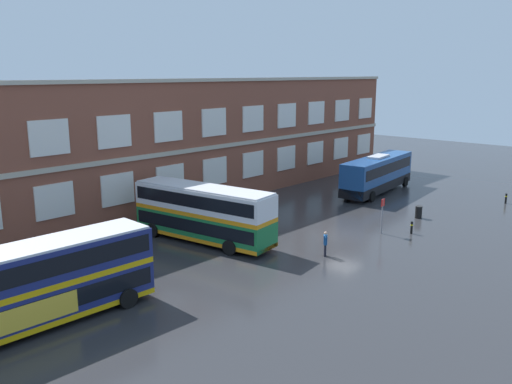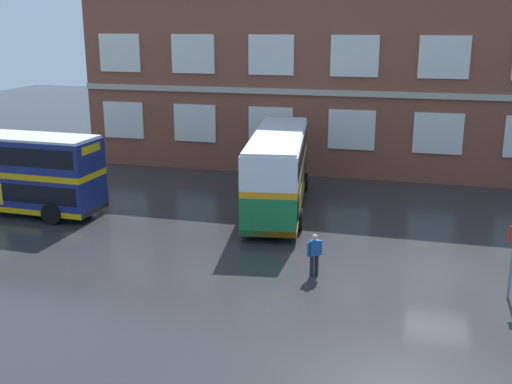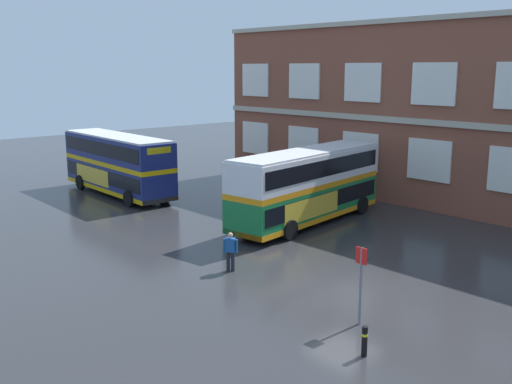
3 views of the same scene
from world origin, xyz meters
name	(u,v)px [view 3 (image 3 of 3)]	position (x,y,z in m)	size (l,w,h in m)	color
ground_plane	(376,280)	(0.00, 2.00, 0.00)	(120.00, 120.00, 0.00)	#2B2B2D
double_decker_near	(118,163)	(-22.02, 2.62, 2.15)	(11.08, 3.15, 4.07)	navy
double_decker_middle	(307,185)	(-8.14, 6.54, 2.15)	(4.09, 11.25, 4.07)	#197038
waiting_passenger	(230,250)	(-4.81, -1.74, 0.93)	(0.58, 0.46, 1.70)	black
bus_stand_flag	(361,278)	(2.24, -1.95, 1.64)	(0.44, 0.10, 2.70)	slate
safety_bollard_east	(365,341)	(3.75, -3.65, 0.49)	(0.19, 0.19, 0.95)	black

